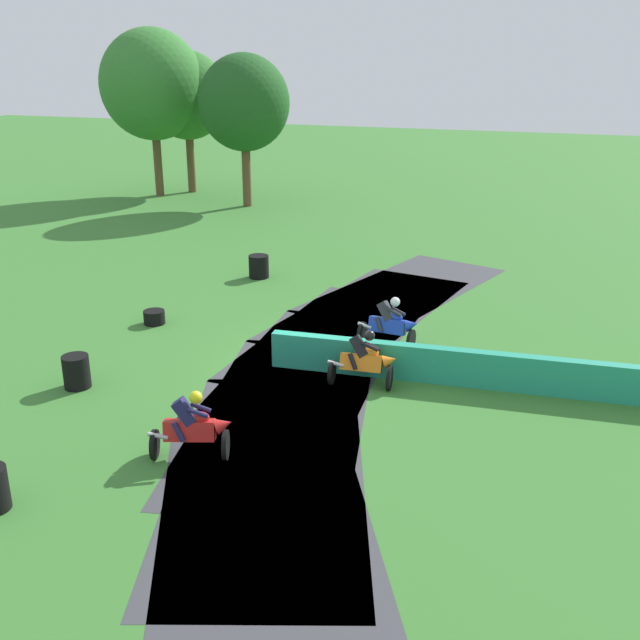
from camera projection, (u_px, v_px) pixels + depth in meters
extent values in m
plane|color=#38752D|center=(306.00, 368.00, 19.00)|extent=(120.00, 120.00, 0.00)
cube|color=#3D3D42|center=(405.00, 289.00, 25.19)|extent=(5.97, 9.01, 0.01)
cube|color=#3D3D42|center=(369.00, 309.00, 23.25)|extent=(5.07, 8.82, 0.01)
cube|color=#3D3D42|center=(336.00, 335.00, 21.18)|extent=(4.08, 8.50, 0.01)
cube|color=#3D3D42|center=(307.00, 368.00, 18.99)|extent=(4.15, 8.53, 0.01)
cube|color=#3D3D42|center=(284.00, 411.00, 16.72)|extent=(5.13, 8.84, 0.01)
cube|color=#3D3D42|center=(269.00, 469.00, 14.42)|extent=(6.03, 9.01, 0.01)
cube|color=#3D3D42|center=(268.00, 549.00, 12.12)|extent=(6.83, 9.04, 0.01)
cube|color=#239375|center=(527.00, 374.00, 17.54)|extent=(12.47, 1.14, 0.90)
cylinder|color=black|center=(411.00, 340.00, 19.98)|extent=(0.16, 0.73, 0.73)
cylinder|color=black|center=(362.00, 333.00, 20.53)|extent=(0.16, 0.73, 0.73)
cube|color=#1E38B2|center=(387.00, 326.00, 20.22)|extent=(1.03, 0.47, 0.46)
ellipsoid|color=#1E38B2|center=(395.00, 317.00, 20.12)|extent=(0.47, 0.37, 0.30)
cone|color=#1E38B2|center=(412.00, 325.00, 19.94)|extent=(0.42, 0.40, 0.47)
cylinder|color=#B2B2B7|center=(365.00, 326.00, 20.35)|extent=(0.42, 0.16, 0.18)
cube|color=#28282D|center=(386.00, 311.00, 20.20)|extent=(0.51, 0.44, 0.62)
sphere|color=white|center=(395.00, 302.00, 20.08)|extent=(0.26, 0.26, 0.26)
cylinder|color=#28282D|center=(398.00, 311.00, 20.25)|extent=(0.43, 0.18, 0.24)
cylinder|color=#28282D|center=(394.00, 312.00, 19.93)|extent=(0.43, 0.18, 0.24)
cylinder|color=#28282D|center=(383.00, 323.00, 20.45)|extent=(0.27, 0.21, 0.42)
cylinder|color=#28282D|center=(379.00, 324.00, 20.12)|extent=(0.27, 0.21, 0.42)
cylinder|color=black|center=(389.00, 378.00, 17.73)|extent=(0.15, 0.77, 0.77)
cylinder|color=black|center=(332.00, 372.00, 18.05)|extent=(0.15, 0.77, 0.77)
cube|color=orange|center=(361.00, 363.00, 17.88)|extent=(1.03, 0.48, 0.47)
ellipsoid|color=orange|center=(370.00, 352.00, 17.84)|extent=(0.47, 0.38, 0.32)
cone|color=orange|center=(390.00, 360.00, 17.73)|extent=(0.42, 0.45, 0.49)
cylinder|color=#B2B2B7|center=(336.00, 364.00, 17.90)|extent=(0.41, 0.12, 0.18)
cube|color=black|center=(359.00, 346.00, 17.89)|extent=(0.52, 0.46, 0.63)
sphere|color=black|center=(370.00, 335.00, 17.84)|extent=(0.26, 0.26, 0.26)
cylinder|color=black|center=(372.00, 346.00, 18.01)|extent=(0.43, 0.13, 0.25)
cylinder|color=black|center=(370.00, 347.00, 17.66)|extent=(0.43, 0.13, 0.25)
cylinder|color=black|center=(355.00, 361.00, 18.10)|extent=(0.29, 0.24, 0.42)
cylinder|color=black|center=(353.00, 361.00, 17.75)|extent=(0.29, 0.24, 0.42)
cylinder|color=black|center=(226.00, 445.00, 14.72)|extent=(0.30, 0.68, 0.69)
cylinder|color=black|center=(155.00, 444.00, 14.73)|extent=(0.30, 0.68, 0.69)
cube|color=red|center=(190.00, 430.00, 14.67)|extent=(1.06, 0.64, 0.44)
ellipsoid|color=red|center=(198.00, 417.00, 14.62)|extent=(0.52, 0.44, 0.28)
cone|color=red|center=(224.00, 424.00, 14.64)|extent=(0.48, 0.42, 0.45)
cylinder|color=#B2B2B7|center=(158.00, 436.00, 14.57)|extent=(0.42, 0.21, 0.17)
cube|color=#1E1E4C|center=(185.00, 411.00, 14.60)|extent=(0.58, 0.39, 0.61)
sphere|color=yellow|center=(196.00, 397.00, 14.55)|extent=(0.26, 0.26, 0.26)
cylinder|color=#1E1E4C|center=(201.00, 407.00, 14.77)|extent=(0.44, 0.21, 0.24)
cylinder|color=#1E1E4C|center=(198.00, 413.00, 14.42)|extent=(0.44, 0.21, 0.24)
cylinder|color=#1E1E4C|center=(182.00, 426.00, 14.84)|extent=(0.31, 0.15, 0.42)
cylinder|color=#1E1E4C|center=(179.00, 432.00, 14.49)|extent=(0.31, 0.15, 0.42)
cylinder|color=black|center=(259.00, 275.00, 26.45)|extent=(0.70, 0.70, 0.20)
cylinder|color=black|center=(259.00, 269.00, 26.38)|extent=(0.70, 0.70, 0.20)
cylinder|color=black|center=(259.00, 264.00, 26.31)|extent=(0.70, 0.70, 0.20)
cylinder|color=black|center=(259.00, 258.00, 26.24)|extent=(0.70, 0.70, 0.20)
cylinder|color=black|center=(155.00, 320.00, 22.01)|extent=(0.62, 0.62, 0.20)
cylinder|color=black|center=(154.00, 314.00, 21.95)|extent=(0.62, 0.62, 0.20)
cylinder|color=black|center=(78.00, 383.00, 17.90)|extent=(0.63, 0.63, 0.20)
cylinder|color=black|center=(77.00, 375.00, 17.83)|extent=(0.63, 0.63, 0.20)
cylinder|color=black|center=(76.00, 368.00, 17.76)|extent=(0.63, 0.63, 0.20)
cylinder|color=black|center=(75.00, 360.00, 17.69)|extent=(0.63, 0.63, 0.20)
cylinder|color=brown|center=(191.00, 162.00, 41.68)|extent=(0.44, 0.44, 3.32)
ellipsoid|color=#2D6B28|center=(187.00, 95.00, 40.47)|extent=(4.45, 4.45, 4.67)
cylinder|color=brown|center=(247.00, 174.00, 37.92)|extent=(0.44, 0.44, 3.21)
ellipsoid|color=#1E511E|center=(244.00, 103.00, 36.72)|extent=(4.47, 4.47, 4.70)
cylinder|color=brown|center=(158.00, 163.00, 40.68)|extent=(0.44, 0.44, 3.51)
ellipsoid|color=#33752D|center=(152.00, 84.00, 39.29)|extent=(5.45, 5.45, 5.72)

